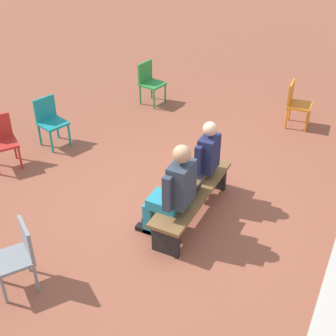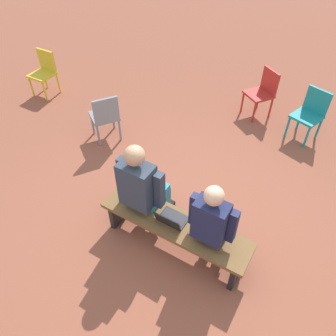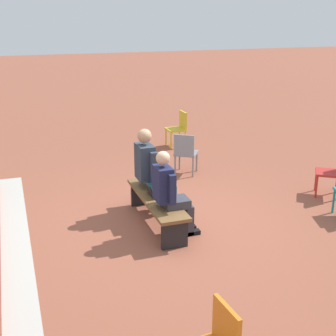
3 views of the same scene
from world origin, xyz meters
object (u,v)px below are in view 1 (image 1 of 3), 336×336
plastic_chair_far_right (149,80)px  bench (192,196)px  plastic_chair_near_bench_left (2,138)px  person_adult (173,190)px  plastic_chair_near_bench_right (50,119)px  person_student (201,159)px  plastic_chair_by_pillar (296,102)px  plastic_chair_far_left (19,253)px  laptop (192,189)px

plastic_chair_far_right → bench: bearing=37.2°
plastic_chair_near_bench_left → person_adult: bearing=83.6°
plastic_chair_near_bench_right → plastic_chair_near_bench_left: size_ratio=1.00×
person_student → plastic_chair_near_bench_left: (0.53, -3.20, -0.21)m
person_student → plastic_chair_near_bench_right: person_student is taller
plastic_chair_near_bench_left → plastic_chair_by_pillar: 5.15m
plastic_chair_far_left → plastic_chair_near_bench_left: size_ratio=1.00×
person_adult → person_student: bearing=179.6°
person_adult → plastic_chair_far_left: (1.54, -1.17, -0.26)m
plastic_chair_by_pillar → plastic_chair_far_left: bearing=-18.8°
plastic_chair_far_left → plastic_chair_near_bench_left: bearing=-133.0°
plastic_chair_near_bench_right → plastic_chair_by_pillar: 4.40m
person_adult → plastic_chair_by_pillar: 3.86m
bench → plastic_chair_far_right: size_ratio=2.14×
plastic_chair_near_bench_right → plastic_chair_far_right: 2.35m
person_student → laptop: 0.51m
plastic_chair_far_right → person_adult: bearing=32.6°
plastic_chair_far_left → plastic_chair_by_pillar: same height
plastic_chair_by_pillar → plastic_chair_near_bench_left: bearing=-48.1°
plastic_chair_by_pillar → plastic_chair_far_right: bearing=-83.7°
laptop → plastic_chair_far_left: size_ratio=0.38×
plastic_chair_far_left → plastic_chair_by_pillar: bearing=161.2°
bench → plastic_chair_far_right: 3.79m
person_student → plastic_chair_near_bench_right: size_ratio=1.53×
person_student → plastic_chair_by_pillar: 2.99m
plastic_chair_by_pillar → person_student: bearing=-12.4°
plastic_chair_near_bench_left → plastic_chair_far_right: bearing=162.7°
laptop → plastic_chair_near_bench_right: plastic_chair_near_bench_right is taller
laptop → plastic_chair_near_bench_left: 3.27m
person_adult → plastic_chair_near_bench_left: bearing=-96.4°
laptop → plastic_chair_near_bench_left: size_ratio=0.38×
plastic_chair_far_left → plastic_chair_near_bench_right: bearing=-147.4°
person_adult → plastic_chair_near_bench_left: (-0.36, -3.19, -0.26)m
plastic_chair_far_left → plastic_chair_near_bench_right: same height
bench → person_student: 0.55m
bench → laptop: bearing=15.8°
plastic_chair_near_bench_left → plastic_chair_far_right: (-3.12, 0.97, 0.00)m
person_student → person_adult: bearing=-0.4°
bench → plastic_chair_by_pillar: bearing=170.2°
laptop → plastic_chair_by_pillar: (-3.38, 0.56, -0.02)m
bench → plastic_chair_near_bench_right: 3.11m
plastic_chair_near_bench_left → bench: bearing=91.8°
laptop → plastic_chair_near_bench_right: 3.13m
plastic_chair_near_bench_right → plastic_chair_by_pillar: size_ratio=1.00×
laptop → plastic_chair_far_right: 3.83m
plastic_chair_far_left → plastic_chair_far_right: 5.12m
bench → plastic_chair_near_bench_left: (0.10, -3.26, 0.13)m
person_adult → plastic_chair_near_bench_right: person_adult is taller
person_student → laptop: size_ratio=4.03×
person_adult → plastic_chair_near_bench_left: size_ratio=1.66×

